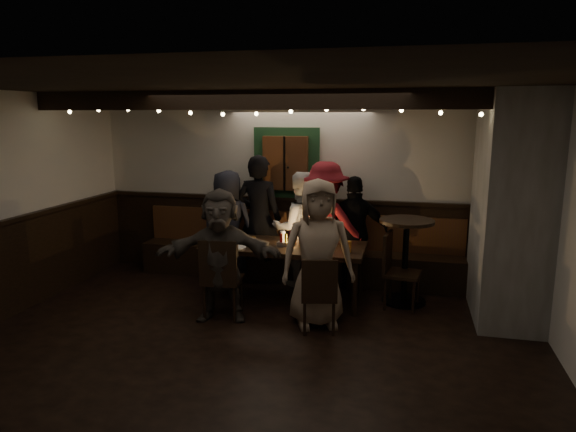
% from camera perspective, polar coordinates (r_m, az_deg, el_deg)
% --- Properties ---
extents(room, '(6.02, 5.01, 2.62)m').
position_cam_1_polar(room, '(6.24, 9.00, -0.53)').
color(room, black).
rests_on(room, ground).
extents(dining_table, '(2.01, 0.86, 0.87)m').
position_cam_1_polar(dining_table, '(6.47, -0.42, -3.75)').
color(dining_table, black).
rests_on(dining_table, ground).
extents(chair_near_left, '(0.47, 0.47, 0.95)m').
position_cam_1_polar(chair_near_left, '(5.94, -7.51, -6.43)').
color(chair_near_left, black).
rests_on(chair_near_left, ground).
extents(chair_near_right, '(0.45, 0.45, 0.84)m').
position_cam_1_polar(chair_near_right, '(5.55, 3.47, -8.32)').
color(chair_near_right, black).
rests_on(chair_near_right, ground).
extents(chair_end, '(0.48, 0.48, 0.92)m').
position_cam_1_polar(chair_end, '(6.41, 11.84, -5.43)').
color(chair_end, black).
rests_on(chair_end, ground).
extents(high_top, '(0.67, 0.67, 1.06)m').
position_cam_1_polar(high_top, '(6.54, 12.94, -3.75)').
color(high_top, black).
rests_on(high_top, ground).
extents(person_a, '(0.78, 0.52, 1.57)m').
position_cam_1_polar(person_a, '(7.32, -6.68, -1.04)').
color(person_a, black).
rests_on(person_a, ground).
extents(person_b, '(0.68, 0.47, 1.79)m').
position_cam_1_polar(person_b, '(7.22, -3.26, -0.25)').
color(person_b, black).
rests_on(person_b, ground).
extents(person_c, '(0.92, 0.82, 1.58)m').
position_cam_1_polar(person_c, '(7.03, 1.32, -1.45)').
color(person_c, beige).
rests_on(person_c, ground).
extents(person_d, '(1.18, 0.77, 1.72)m').
position_cam_1_polar(person_d, '(6.94, 4.16, -1.03)').
color(person_d, maroon).
rests_on(person_d, ground).
extents(person_e, '(0.95, 0.54, 1.53)m').
position_cam_1_polar(person_e, '(6.96, 7.43, -1.85)').
color(person_e, black).
rests_on(person_e, ground).
extents(person_f, '(1.47, 0.71, 1.52)m').
position_cam_1_polar(person_f, '(5.89, -7.53, -4.34)').
color(person_f, '#3F3831').
rests_on(person_f, ground).
extents(person_g, '(0.94, 0.77, 1.66)m').
position_cam_1_polar(person_g, '(5.67, 3.32, -4.15)').
color(person_g, gray).
rests_on(person_g, ground).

